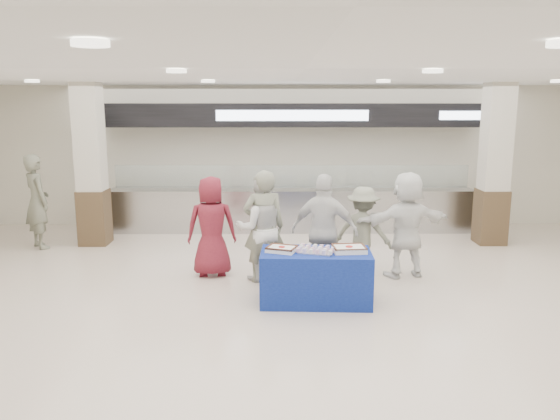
{
  "coord_description": "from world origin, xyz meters",
  "views": [
    {
      "loc": [
        -0.33,
        -6.56,
        2.8
      ],
      "look_at": [
        -0.28,
        1.6,
        1.2
      ],
      "focal_mm": 35.0,
      "sensor_mm": 36.0,
      "label": 1
    }
  ],
  "objects_px": {
    "sheet_cake_right": "(349,248)",
    "soldier_b": "(363,231)",
    "civilian_maroon": "(212,226)",
    "civilian_white": "(406,225)",
    "chef_tall": "(261,229)",
    "soldier_bg": "(37,201)",
    "display_table": "(316,277)",
    "cupcake_tray": "(316,250)",
    "soldier_a": "(264,226)",
    "sheet_cake_left": "(282,248)",
    "chef_short": "(324,231)"
  },
  "relations": [
    {
      "from": "sheet_cake_right",
      "to": "soldier_b",
      "type": "bearing_deg",
      "value": 73.22
    },
    {
      "from": "civilian_maroon",
      "to": "civilian_white",
      "type": "distance_m",
      "value": 3.17
    },
    {
      "from": "civilian_maroon",
      "to": "chef_tall",
      "type": "distance_m",
      "value": 0.85
    },
    {
      "from": "soldier_b",
      "to": "soldier_bg",
      "type": "distance_m",
      "value": 6.33
    },
    {
      "from": "display_table",
      "to": "soldier_b",
      "type": "relative_size",
      "value": 1.06
    },
    {
      "from": "civilian_maroon",
      "to": "soldier_bg",
      "type": "relative_size",
      "value": 0.89
    },
    {
      "from": "cupcake_tray",
      "to": "soldier_a",
      "type": "distance_m",
      "value": 1.25
    },
    {
      "from": "sheet_cake_right",
      "to": "civilian_maroon",
      "type": "bearing_deg",
      "value": 148.21
    },
    {
      "from": "soldier_b",
      "to": "cupcake_tray",
      "type": "bearing_deg",
      "value": 80.41
    },
    {
      "from": "sheet_cake_left",
      "to": "chef_short",
      "type": "distance_m",
      "value": 0.96
    },
    {
      "from": "chef_short",
      "to": "soldier_bg",
      "type": "xyz_separation_m",
      "value": [
        -5.4,
        2.36,
        0.04
      ]
    },
    {
      "from": "display_table",
      "to": "civilian_maroon",
      "type": "bearing_deg",
      "value": 144.08
    },
    {
      "from": "chef_short",
      "to": "display_table",
      "type": "bearing_deg",
      "value": 92.88
    },
    {
      "from": "civilian_maroon",
      "to": "chef_short",
      "type": "xyz_separation_m",
      "value": [
        1.8,
        -0.58,
        0.06
      ]
    },
    {
      "from": "display_table",
      "to": "civilian_white",
      "type": "relative_size",
      "value": 0.89
    },
    {
      "from": "display_table",
      "to": "sheet_cake_left",
      "type": "relative_size",
      "value": 3.24
    },
    {
      "from": "sheet_cake_right",
      "to": "chef_short",
      "type": "relative_size",
      "value": 0.27
    },
    {
      "from": "cupcake_tray",
      "to": "chef_short",
      "type": "bearing_deg",
      "value": 76.28
    },
    {
      "from": "display_table",
      "to": "cupcake_tray",
      "type": "height_order",
      "value": "cupcake_tray"
    },
    {
      "from": "chef_tall",
      "to": "chef_short",
      "type": "distance_m",
      "value": 1.04
    },
    {
      "from": "sheet_cake_left",
      "to": "display_table",
      "type": "bearing_deg",
      "value": -1.01
    },
    {
      "from": "civilian_maroon",
      "to": "chef_tall",
      "type": "height_order",
      "value": "chef_tall"
    },
    {
      "from": "soldier_a",
      "to": "soldier_bg",
      "type": "distance_m",
      "value": 4.94
    },
    {
      "from": "cupcake_tray",
      "to": "civilian_white",
      "type": "height_order",
      "value": "civilian_white"
    },
    {
      "from": "chef_tall",
      "to": "chef_short",
      "type": "bearing_deg",
      "value": 153.22
    },
    {
      "from": "display_table",
      "to": "sheet_cake_left",
      "type": "distance_m",
      "value": 0.64
    },
    {
      "from": "soldier_a",
      "to": "cupcake_tray",
      "type": "bearing_deg",
      "value": 120.68
    },
    {
      "from": "sheet_cake_right",
      "to": "civilian_white",
      "type": "bearing_deg",
      "value": 48.1
    },
    {
      "from": "display_table",
      "to": "civilian_maroon",
      "type": "xyz_separation_m",
      "value": [
        -1.62,
        1.28,
        0.45
      ]
    },
    {
      "from": "display_table",
      "to": "soldier_b",
      "type": "xyz_separation_m",
      "value": [
        0.87,
        1.33,
        0.36
      ]
    },
    {
      "from": "soldier_b",
      "to": "display_table",
      "type": "bearing_deg",
      "value": 79.88
    },
    {
      "from": "civilian_white",
      "to": "soldier_bg",
      "type": "relative_size",
      "value": 0.94
    },
    {
      "from": "cupcake_tray",
      "to": "civilian_maroon",
      "type": "distance_m",
      "value": 2.08
    },
    {
      "from": "sheet_cake_right",
      "to": "soldier_a",
      "type": "xyz_separation_m",
      "value": [
        -1.22,
        0.97,
        0.1
      ]
    },
    {
      "from": "soldier_a",
      "to": "chef_short",
      "type": "xyz_separation_m",
      "value": [
        0.93,
        -0.26,
        -0.01
      ]
    },
    {
      "from": "chef_tall",
      "to": "cupcake_tray",
      "type": "bearing_deg",
      "value": 119.76
    },
    {
      "from": "cupcake_tray",
      "to": "chef_tall",
      "type": "height_order",
      "value": "chef_tall"
    },
    {
      "from": "display_table",
      "to": "sheet_cake_right",
      "type": "xyz_separation_m",
      "value": [
        0.46,
        -0.01,
        0.42
      ]
    },
    {
      "from": "sheet_cake_right",
      "to": "soldier_bg",
      "type": "relative_size",
      "value": 0.26
    },
    {
      "from": "sheet_cake_left",
      "to": "sheet_cake_right",
      "type": "distance_m",
      "value": 0.95
    },
    {
      "from": "civilian_maroon",
      "to": "soldier_a",
      "type": "height_order",
      "value": "soldier_a"
    },
    {
      "from": "sheet_cake_left",
      "to": "civilian_white",
      "type": "xyz_separation_m",
      "value": [
        2.03,
        1.19,
        0.08
      ]
    },
    {
      "from": "civilian_white",
      "to": "display_table",
      "type": "bearing_deg",
      "value": 23.61
    },
    {
      "from": "sheet_cake_right",
      "to": "sheet_cake_left",
      "type": "bearing_deg",
      "value": 178.82
    },
    {
      "from": "sheet_cake_left",
      "to": "soldier_b",
      "type": "relative_size",
      "value": 0.33
    },
    {
      "from": "sheet_cake_right",
      "to": "chef_tall",
      "type": "distance_m",
      "value": 1.65
    },
    {
      "from": "chef_short",
      "to": "sheet_cake_left",
      "type": "bearing_deg",
      "value": 63.4
    },
    {
      "from": "cupcake_tray",
      "to": "civilian_white",
      "type": "relative_size",
      "value": 0.31
    },
    {
      "from": "display_table",
      "to": "cupcake_tray",
      "type": "relative_size",
      "value": 2.9
    },
    {
      "from": "soldier_a",
      "to": "civilian_white",
      "type": "relative_size",
      "value": 1.03
    }
  ]
}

